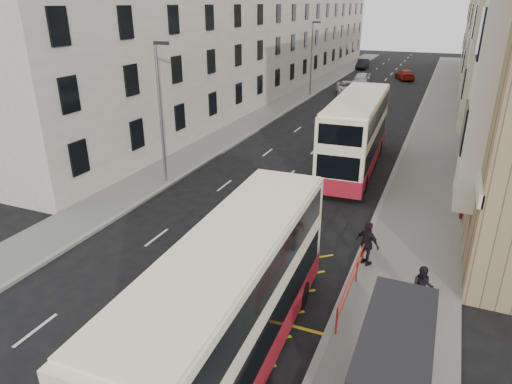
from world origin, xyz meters
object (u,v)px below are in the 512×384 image
at_px(pedestrian_mid, 422,287).
at_px(car_red, 405,75).
at_px(double_decker_front, 233,304).
at_px(pedestrian_near, 361,381).
at_px(street_lamp_near, 161,107).
at_px(white_van, 348,88).
at_px(bus_shelter, 399,365).
at_px(car_dark, 363,64).
at_px(pedestrian_far, 367,244).
at_px(car_silver, 361,79).
at_px(double_decker_rear, 356,133).
at_px(street_lamp_far, 312,55).

xyz_separation_m(pedestrian_mid, car_red, (-6.21, 53.74, -0.24)).
distance_m(double_decker_front, pedestrian_near, 3.94).
relative_size(street_lamp_near, white_van, 1.53).
height_order(bus_shelter, white_van, bus_shelter).
bearing_deg(car_dark, white_van, -86.14).
bearing_deg(pedestrian_far, pedestrian_mid, 166.28).
distance_m(car_silver, car_red, 8.50).
distance_m(pedestrian_mid, car_silver, 48.00).
distance_m(pedestrian_near, car_silver, 52.73).
height_order(bus_shelter, double_decker_rear, double_decker_rear).
bearing_deg(pedestrian_far, car_red, -56.88).
height_order(double_decker_rear, car_silver, double_decker_rear).
bearing_deg(street_lamp_far, pedestrian_mid, -67.93).
bearing_deg(pedestrian_near, car_red, -98.03).
bearing_deg(street_lamp_far, double_decker_front, -76.45).
relative_size(bus_shelter, pedestrian_far, 2.25).
bearing_deg(street_lamp_near, white_van, 83.53).
height_order(pedestrian_near, car_dark, pedestrian_near).
distance_m(bus_shelter, street_lamp_near, 19.38).
distance_m(street_lamp_near, pedestrian_mid, 16.91).
distance_m(double_decker_front, double_decker_rear, 18.77).
relative_size(bus_shelter, double_decker_rear, 0.36).
bearing_deg(car_red, bus_shelter, 76.74).
bearing_deg(pedestrian_near, pedestrian_far, -94.07).
xyz_separation_m(bus_shelter, double_decker_rear, (-4.93, 19.30, 0.25)).
bearing_deg(double_decker_rear, pedestrian_mid, -71.88).
relative_size(street_lamp_far, car_silver, 1.70).
xyz_separation_m(street_lamp_far, pedestrian_mid, (14.97, -36.92, -3.70)).
bearing_deg(car_red, pedestrian_mid, 77.61).
height_order(street_lamp_near, double_decker_rear, street_lamp_near).
relative_size(double_decker_front, double_decker_rear, 0.92).
xyz_separation_m(street_lamp_far, pedestrian_near, (13.82, -42.01, -3.69)).
height_order(street_lamp_near, pedestrian_far, street_lamp_near).
bearing_deg(white_van, car_red, 54.47).
distance_m(pedestrian_mid, white_van, 41.27).
distance_m(double_decker_front, car_silver, 52.03).
bearing_deg(double_decker_rear, double_decker_front, -91.51).
bearing_deg(double_decker_rear, car_silver, 97.52).
height_order(street_lamp_far, pedestrian_far, street_lamp_far).
bearing_deg(car_red, car_silver, 36.67).
relative_size(double_decker_rear, car_red, 2.47).
bearing_deg(pedestrian_near, double_decker_rear, -90.86).
distance_m(street_lamp_near, pedestrian_near, 18.67).
distance_m(pedestrian_near, car_red, 59.04).
distance_m(street_lamp_near, white_van, 33.22).
bearing_deg(double_decker_front, double_decker_rear, 88.97).
bearing_deg(pedestrian_near, bus_shelter, 143.31).
height_order(bus_shelter, car_dark, bus_shelter).
distance_m(bus_shelter, car_dark, 69.63).
bearing_deg(car_red, pedestrian_far, 75.38).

